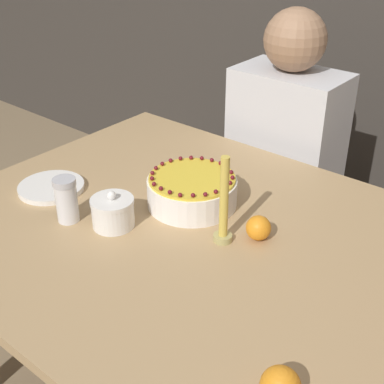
# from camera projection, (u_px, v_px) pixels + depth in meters

# --- Properties ---
(dining_table) EXTENTS (1.41, 1.09, 0.77)m
(dining_table) POSITION_uv_depth(u_px,v_px,m) (194.00, 264.00, 1.46)
(dining_table) COLOR tan
(dining_table) RESTS_ON ground_plane
(cake) EXTENTS (0.25, 0.25, 0.10)m
(cake) POSITION_uv_depth(u_px,v_px,m) (192.00, 191.00, 1.51)
(cake) COLOR white
(cake) RESTS_ON dining_table
(sugar_bowl) EXTENTS (0.12, 0.12, 0.10)m
(sugar_bowl) POSITION_uv_depth(u_px,v_px,m) (113.00, 212.00, 1.42)
(sugar_bowl) COLOR white
(sugar_bowl) RESTS_ON dining_table
(sugar_shaker) EXTENTS (0.06, 0.06, 0.13)m
(sugar_shaker) POSITION_uv_depth(u_px,v_px,m) (66.00, 200.00, 1.43)
(sugar_shaker) COLOR white
(sugar_shaker) RESTS_ON dining_table
(plate_stack) EXTENTS (0.20, 0.20, 0.02)m
(plate_stack) POSITION_uv_depth(u_px,v_px,m) (51.00, 187.00, 1.60)
(plate_stack) COLOR white
(plate_stack) RESTS_ON dining_table
(candle) EXTENTS (0.05, 0.05, 0.24)m
(candle) POSITION_uv_depth(u_px,v_px,m) (224.00, 209.00, 1.33)
(candle) COLOR tan
(candle) RESTS_ON dining_table
(orange_fruit_0) EXTENTS (0.07, 0.07, 0.07)m
(orange_fruit_0) POSITION_uv_depth(u_px,v_px,m) (258.00, 228.00, 1.37)
(orange_fruit_0) COLOR orange
(orange_fruit_0) RESTS_ON dining_table
(person_man_blue_shirt) EXTENTS (0.40, 0.34, 1.21)m
(person_man_blue_shirt) POSITION_uv_depth(u_px,v_px,m) (281.00, 185.00, 2.12)
(person_man_blue_shirt) COLOR #473D33
(person_man_blue_shirt) RESTS_ON ground_plane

